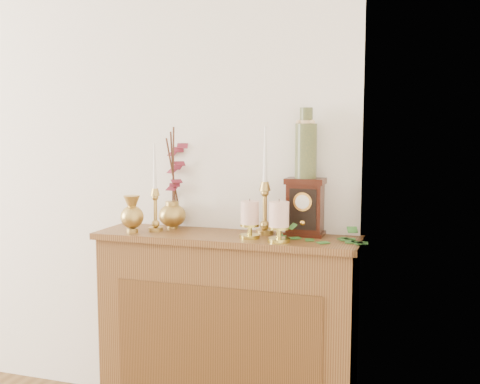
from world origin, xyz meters
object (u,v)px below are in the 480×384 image
(candlestick_center, at_px, (265,199))
(bud_vase, at_px, (132,214))
(mantel_clock, at_px, (305,207))
(ceramic_vase, at_px, (306,147))
(candlestick_left, at_px, (155,203))
(ginger_jar, at_px, (176,182))

(candlestick_center, height_order, bud_vase, candlestick_center)
(mantel_clock, distance_m, ceramic_vase, 0.28)
(candlestick_left, bearing_deg, candlestick_center, 9.07)
(candlestick_left, xyz_separation_m, ceramic_vase, (0.71, 0.11, 0.27))
(candlestick_left, height_order, bud_vase, candlestick_left)
(ceramic_vase, bearing_deg, bud_vase, -167.31)
(ginger_jar, xyz_separation_m, ceramic_vase, (0.66, -0.03, 0.18))
(ginger_jar, distance_m, mantel_clock, 0.67)
(ceramic_vase, bearing_deg, candlestick_center, -172.64)
(bud_vase, distance_m, mantel_clock, 0.81)
(ceramic_vase, bearing_deg, ginger_jar, 177.48)
(candlestick_left, xyz_separation_m, mantel_clock, (0.71, 0.10, -0.01))
(candlestick_center, bearing_deg, ginger_jar, 173.63)
(candlestick_center, bearing_deg, mantel_clock, 6.63)
(candlestick_left, xyz_separation_m, ginger_jar, (0.05, 0.14, 0.09))
(mantel_clock, bearing_deg, ginger_jar, 178.05)
(candlestick_center, distance_m, mantel_clock, 0.19)
(candlestick_left, xyz_separation_m, bud_vase, (-0.09, -0.07, -0.05))
(mantel_clock, xyz_separation_m, ceramic_vase, (0.00, 0.00, 0.28))
(bud_vase, relative_size, mantel_clock, 0.66)
(ginger_jar, bearing_deg, bud_vase, -122.75)
(ginger_jar, height_order, ceramic_vase, ceramic_vase)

